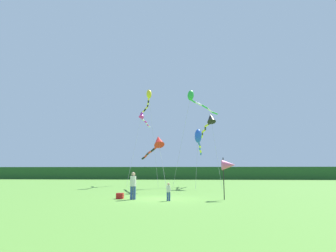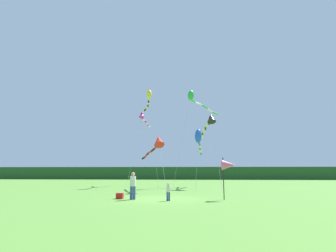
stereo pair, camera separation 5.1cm
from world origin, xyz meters
name	(u,v)px [view 1 (the left image)]	position (x,y,z in m)	size (l,w,h in m)	color
ground_plane	(161,199)	(0.00, 0.00, 0.00)	(120.00, 120.00, 0.00)	#5B9338
distant_treeline	(181,173)	(0.00, 45.00, 1.38)	(108.00, 3.70, 2.77)	#234C23
person_adult	(133,184)	(-1.84, -0.50, 0.99)	(0.39, 0.39, 1.77)	#334C8C
person_child	(169,191)	(0.56, -1.15, 0.62)	(0.25, 0.25, 1.12)	#334C8C
cooler_box	(120,196)	(-2.80, -0.05, 0.19)	(0.46, 0.43, 0.38)	red
banner_flag_pole	(228,165)	(4.49, -0.14, 2.23)	(0.90, 0.70, 2.74)	black
kite_blue	(198,138)	(2.99, 12.35, 5.54)	(1.06, 6.16, 6.60)	#B2B2B2
kite_red	(157,143)	(-1.14, 7.20, 4.51)	(3.44, 7.58, 5.40)	#B2B2B2
kite_green	(193,98)	(2.55, 16.07, 11.23)	(5.99, 5.50, 12.23)	#B2B2B2
kite_black	(210,120)	(4.41, 13.38, 7.80)	(1.60, 9.01, 8.72)	#B2B2B2
kite_yellow	(148,97)	(-3.47, 16.98, 11.65)	(3.77, 8.94, 12.65)	#B2B2B2
kite_magenta	(143,116)	(-4.43, 18.34, 9.32)	(1.61, 8.22, 10.13)	#B2B2B2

